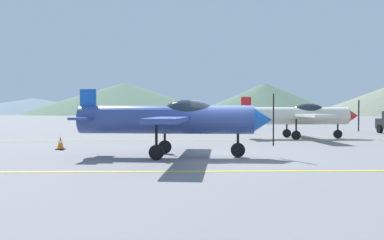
% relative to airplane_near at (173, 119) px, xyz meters
% --- Properties ---
extents(ground_plane, '(400.00, 400.00, 0.00)m').
position_rel_airplane_near_xyz_m(ground_plane, '(1.85, -0.09, -1.40)').
color(ground_plane, slate).
extents(apron_line_near, '(80.00, 0.16, 0.01)m').
position_rel_airplane_near_xyz_m(apron_line_near, '(1.85, -3.72, -1.39)').
color(apron_line_near, yellow).
rests_on(apron_line_near, ground_plane).
extents(apron_line_far, '(80.00, 0.16, 0.01)m').
position_rel_airplane_near_xyz_m(apron_line_far, '(1.85, 8.24, -1.39)').
color(apron_line_far, yellow).
rests_on(apron_line_far, ground_plane).
extents(airplane_near, '(7.23, 8.30, 2.48)m').
position_rel_airplane_near_xyz_m(airplane_near, '(0.00, 0.00, 0.00)').
color(airplane_near, '#33478C').
rests_on(airplane_near, ground_plane).
extents(airplane_mid, '(7.15, 8.25, 2.48)m').
position_rel_airplane_near_xyz_m(airplane_mid, '(7.28, 9.52, 0.00)').
color(airplane_mid, silver).
rests_on(airplane_mid, ground_plane).
extents(traffic_cone_front, '(0.36, 0.36, 0.59)m').
position_rel_airplane_near_xyz_m(traffic_cone_front, '(-4.93, 2.85, -1.11)').
color(traffic_cone_front, black).
rests_on(traffic_cone_front, ground_plane).
extents(hill_left, '(79.06, 79.06, 6.40)m').
position_rel_airplane_near_xyz_m(hill_left, '(-60.45, 158.00, 1.80)').
color(hill_left, slate).
rests_on(hill_left, ground_plane).
extents(hill_centerleft, '(77.09, 77.09, 11.86)m').
position_rel_airplane_near_xyz_m(hill_centerleft, '(-21.76, 143.25, 4.53)').
color(hill_centerleft, '#4C6651').
rests_on(hill_centerleft, ground_plane).
extents(hill_centerright, '(55.37, 55.37, 11.67)m').
position_rel_airplane_near_xyz_m(hill_centerright, '(31.14, 140.02, 4.44)').
color(hill_centerright, '#4C6651').
rests_on(hill_centerright, ground_plane).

